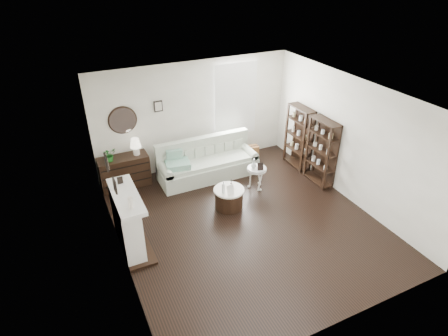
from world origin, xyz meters
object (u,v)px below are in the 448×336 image
drum_table (229,198)px  sofa (207,164)px  dresser (125,172)px  pedestal_table (257,169)px

drum_table → sofa: bearing=85.8°
sofa → drum_table: bearing=-94.2°
sofa → dresser: sofa is taller
drum_table → pedestal_table: 1.05m
sofa → dresser: 1.98m
dresser → drum_table: dresser is taller
drum_table → pedestal_table: pedestal_table is taller
dresser → pedestal_table: (2.76, -1.42, 0.11)m
sofa → pedestal_table: sofa is taller
dresser → drum_table: 2.60m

